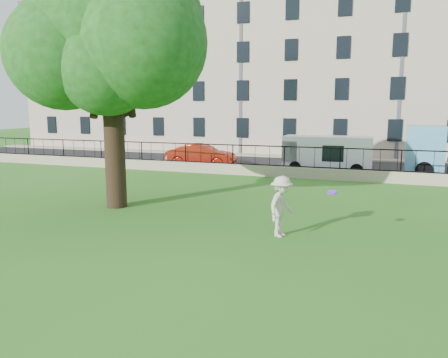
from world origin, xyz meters
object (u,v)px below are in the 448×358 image
at_px(frisbee, 332,192).
at_px(white_van, 327,154).
at_px(tree, 108,32).
at_px(red_sedan, 201,155).
at_px(man, 281,206).

height_order(frisbee, white_van, white_van).
height_order(tree, frisbee, tree).
distance_m(frisbee, red_sedan, 16.87).
distance_m(red_sedan, white_van, 8.01).
height_order(tree, white_van, tree).
xyz_separation_m(tree, frisbee, (8.46, -1.85, -5.10)).
bearing_deg(tree, man, -14.12).
bearing_deg(frisbee, tree, 167.66).
xyz_separation_m(tree, white_van, (6.62, 12.21, -5.48)).
bearing_deg(man, white_van, 14.00).
distance_m(man, red_sedan, 15.97).
bearing_deg(red_sedan, frisbee, -150.34).
relative_size(man, white_van, 0.36).
bearing_deg(white_van, red_sedan, -178.66).
xyz_separation_m(man, white_van, (-0.38, 13.97, 0.16)).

